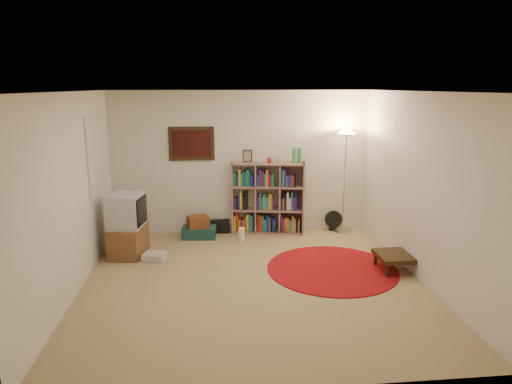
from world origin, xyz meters
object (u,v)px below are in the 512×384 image
at_px(suitcase, 199,232).
at_px(side_table, 396,257).
at_px(floor_fan, 333,220).
at_px(tv_stand, 128,226).
at_px(floor_lamp, 346,148).
at_px(bookshelf, 267,199).

distance_m(suitcase, side_table, 3.32).
relative_size(floor_fan, tv_stand, 0.37).
bearing_deg(floor_fan, suitcase, -178.79).
bearing_deg(floor_lamp, suitcase, 179.97).
bearing_deg(side_table, tv_stand, 165.48).
height_order(floor_lamp, tv_stand, floor_lamp).
height_order(floor_fan, tv_stand, tv_stand).
distance_m(tv_stand, side_table, 4.02).
relative_size(suitcase, side_table, 1.09).
height_order(bookshelf, suitcase, bookshelf).
bearing_deg(bookshelf, tv_stand, -147.70).
height_order(tv_stand, side_table, tv_stand).
bearing_deg(bookshelf, suitcase, -161.25).
relative_size(bookshelf, floor_fan, 4.20).
relative_size(floor_lamp, side_table, 3.36).
bearing_deg(floor_fan, floor_lamp, -55.71).
relative_size(bookshelf, tv_stand, 1.56).
xyz_separation_m(floor_lamp, side_table, (0.27, -1.75, -1.32)).
height_order(bookshelf, floor_fan, bookshelf).
bearing_deg(suitcase, floor_lamp, 4.49).
xyz_separation_m(tv_stand, suitcase, (1.06, 0.75, -0.38)).
distance_m(floor_fan, tv_stand, 3.62).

